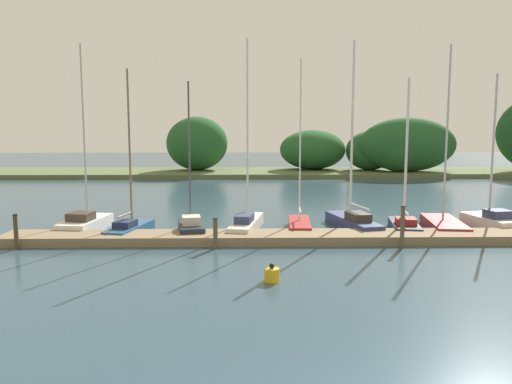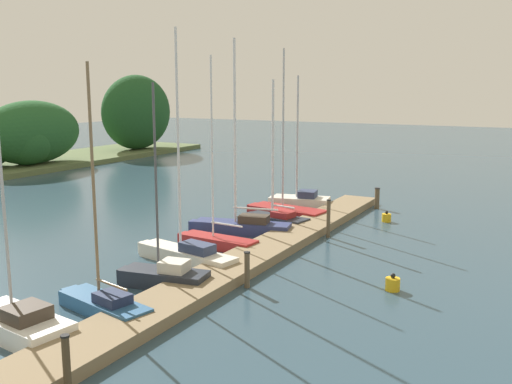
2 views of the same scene
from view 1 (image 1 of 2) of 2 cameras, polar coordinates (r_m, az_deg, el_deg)
The scene contains 15 objects.
dock_pier at distance 20.83m, azimuth 4.70°, elevation -4.99°, with size 23.50×1.80×0.35m.
far_shore at distance 49.12m, azimuth 12.40°, elevation 4.73°, with size 63.48×8.01×7.44m.
sailboat_0 at distance 24.03m, azimuth -18.26°, elevation -3.16°, with size 1.73×3.55×8.09m.
sailboat_1 at distance 22.61m, azimuth -13.70°, elevation -3.74°, with size 1.63×3.52×6.95m.
sailboat_2 at distance 22.04m, azimuth -7.22°, elevation -3.78°, with size 1.43×3.08×6.43m.
sailboat_3 at distance 22.71m, azimuth -1.01°, elevation -3.33°, with size 1.62×4.54×8.30m.
sailboat_4 at distance 23.02m, azimuth 4.81°, elevation -3.44°, with size 1.14×3.56×7.49m.
sailboat_5 at distance 23.59m, azimuth 10.55°, elevation -2.96°, with size 1.91×4.57×8.29m.
sailboat_6 at distance 23.53m, azimuth 16.07°, elevation -3.26°, with size 1.56×3.35×6.63m.
sailboat_7 at distance 24.55m, azimuth 19.99°, elevation -3.17°, with size 1.84×4.26×8.09m.
sailboat_8 at distance 25.60m, azimuth 24.53°, elevation -2.78°, with size 1.90×3.33×6.88m.
mooring_piling_0 at distance 21.38m, azimuth -25.00°, elevation -3.98°, with size 0.19×0.19×1.34m.
mooring_piling_1 at distance 19.53m, azimuth -4.51°, elevation -4.56°, with size 0.20×0.20×1.18m.
mooring_piling_2 at distance 20.33m, azimuth 15.88°, elevation -3.70°, with size 0.19×0.19×1.63m.
channel_buoy_1 at distance 15.58m, azimuth 1.76°, elevation -9.11°, with size 0.45×0.45×0.56m.
Camera 1 is at (-2.08, -7.10, 4.65)m, focal length 36.19 mm.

